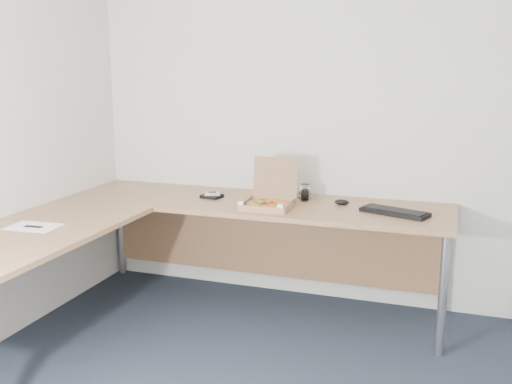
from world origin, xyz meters
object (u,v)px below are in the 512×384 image
at_px(drinking_glass, 305,192).
at_px(wallet, 212,196).
at_px(desk, 181,217).
at_px(keyboard, 395,212).
at_px(pizza_box, 268,202).

xyz_separation_m(drinking_glass, wallet, (-0.61, -0.12, -0.04)).
bearing_deg(wallet, desk, -82.58).
distance_m(drinking_glass, wallet, 0.62).
height_order(desk, keyboard, keyboard).
bearing_deg(wallet, drinking_glass, 21.04).
xyz_separation_m(keyboard, wallet, (-1.20, 0.06, -0.00)).
bearing_deg(drinking_glass, desk, -138.67).
relative_size(drinking_glass, keyboard, 0.27).
xyz_separation_m(desk, wallet, (0.02, 0.43, 0.04)).
height_order(pizza_box, keyboard, pizza_box).
bearing_deg(desk, wallet, 87.43).
xyz_separation_m(pizza_box, keyboard, (0.76, 0.08, -0.02)).
bearing_deg(pizza_box, desk, -149.50).
bearing_deg(wallet, pizza_box, -7.05).
xyz_separation_m(drinking_glass, keyboard, (0.59, -0.17, -0.04)).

